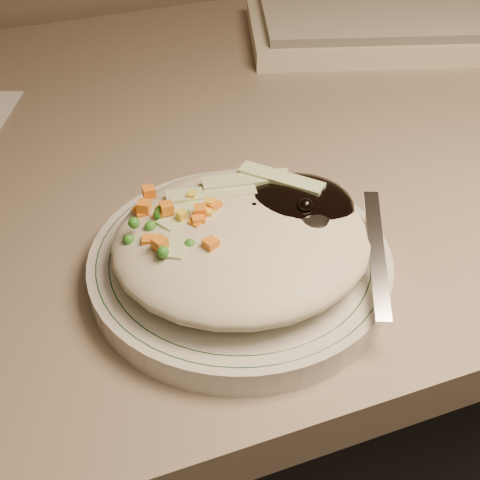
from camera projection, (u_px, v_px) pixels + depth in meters
name	position (u px, v px, depth m)	size (l,w,h in m)	color
desk	(223.00, 276.00, 0.81)	(1.40, 0.70, 0.74)	#806E5C
plate	(240.00, 266.00, 0.51)	(0.23, 0.23, 0.02)	silver
plate_rim	(240.00, 256.00, 0.50)	(0.22, 0.22, 0.00)	#144723
meal	(246.00, 233.00, 0.49)	(0.21, 0.19, 0.05)	#BEB59A
keyboard	(443.00, 26.00, 0.85)	(0.52, 0.31, 0.03)	beige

